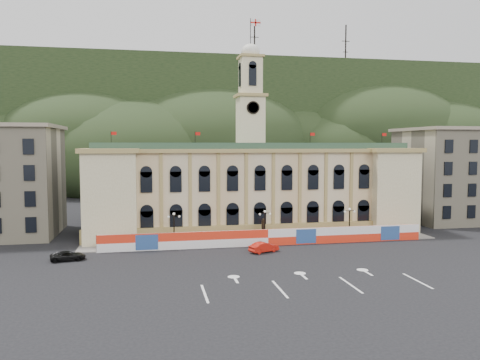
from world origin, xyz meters
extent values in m
plane|color=black|center=(0.00, 0.00, 0.00)|extent=(260.00, 260.00, 0.00)
cube|color=black|center=(0.00, 130.00, 22.00)|extent=(230.00, 70.00, 44.00)
cube|color=#595651|center=(35.00, 110.00, 30.00)|extent=(22.00, 8.00, 14.00)
cube|color=#595651|center=(-48.00, 108.00, 26.00)|extent=(16.00, 7.00, 10.00)
cylinder|color=black|center=(20.00, 115.00, 50.00)|extent=(0.50, 0.50, 20.00)
cylinder|color=black|center=(55.00, 115.00, 50.00)|extent=(0.50, 0.50, 20.00)
cube|color=beige|center=(0.00, 28.00, 7.00)|extent=(55.00, 15.00, 14.00)
cube|color=#A28C4F|center=(0.00, 20.20, 1.20)|extent=(56.00, 0.80, 2.40)
cube|color=#A28C4F|center=(0.00, 28.00, 14.30)|extent=(56.20, 16.20, 0.60)
cube|color=#2B4836|center=(0.00, 28.00, 15.00)|extent=(53.00, 13.00, 1.20)
cube|color=beige|center=(-23.50, 27.00, 7.00)|extent=(8.00, 17.00, 14.00)
cube|color=beige|center=(23.50, 27.00, 7.00)|extent=(8.00, 17.00, 14.00)
cube|color=beige|center=(0.00, 28.00, 19.60)|extent=(4.40, 4.40, 8.00)
cube|color=#A28C4F|center=(0.00, 28.00, 23.80)|extent=(5.20, 5.20, 0.50)
cube|color=beige|center=(0.00, 28.00, 27.10)|extent=(3.60, 3.60, 6.50)
cube|color=#A28C4F|center=(0.00, 28.00, 30.50)|extent=(4.20, 4.20, 0.40)
cylinder|color=black|center=(0.00, 25.70, 21.60)|extent=(2.20, 0.20, 2.20)
ellipsoid|color=silver|center=(0.00, 28.00, 31.40)|extent=(3.20, 3.20, 2.72)
cylinder|color=black|center=(0.00, 28.00, 34.60)|extent=(0.12, 0.12, 5.00)
cube|color=white|center=(0.90, 28.00, 36.40)|extent=(1.80, 0.04, 1.20)
cube|color=red|center=(0.90, 27.97, 36.40)|extent=(1.80, 0.02, 0.22)
cube|color=red|center=(0.90, 27.97, 36.40)|extent=(0.22, 0.02, 1.20)
cube|color=#BDB192|center=(43.00, 31.00, 9.00)|extent=(20.00, 16.00, 18.00)
cube|color=gray|center=(43.00, 31.00, 18.30)|extent=(21.00, 17.00, 0.60)
cube|color=red|center=(0.00, 15.00, 1.25)|extent=(50.00, 0.25, 2.50)
cube|color=#284988|center=(-18.00, 14.86, 1.25)|extent=(3.20, 0.05, 2.20)
cube|color=#284988|center=(6.00, 14.86, 1.25)|extent=(3.20, 0.05, 2.20)
cube|color=#284988|center=(20.00, 14.86, 1.25)|extent=(3.20, 0.05, 2.20)
cube|color=slate|center=(0.00, 17.75, 0.08)|extent=(56.00, 5.50, 0.16)
cube|color=#595651|center=(0.00, 18.00, 0.90)|extent=(1.40, 1.40, 1.80)
cylinder|color=black|center=(0.00, 18.00, 2.60)|extent=(0.60, 0.60, 1.60)
sphere|color=black|center=(0.00, 18.00, 3.50)|extent=(0.44, 0.44, 0.44)
cylinder|color=black|center=(-14.00, 17.00, 0.15)|extent=(0.44, 0.44, 0.30)
cylinder|color=black|center=(-14.00, 17.00, 2.40)|extent=(0.18, 0.18, 4.80)
cube|color=black|center=(-14.00, 17.00, 4.70)|extent=(1.60, 0.08, 0.08)
sphere|color=silver|center=(-14.80, 17.00, 4.55)|extent=(0.36, 0.36, 0.36)
sphere|color=silver|center=(-13.20, 17.00, 4.55)|extent=(0.36, 0.36, 0.36)
sphere|color=silver|center=(-14.00, 17.00, 4.95)|extent=(0.40, 0.40, 0.40)
cylinder|color=black|center=(0.00, 17.00, 0.15)|extent=(0.44, 0.44, 0.30)
cylinder|color=black|center=(0.00, 17.00, 2.40)|extent=(0.18, 0.18, 4.80)
cube|color=black|center=(0.00, 17.00, 4.70)|extent=(1.60, 0.08, 0.08)
sphere|color=silver|center=(-0.80, 17.00, 4.55)|extent=(0.36, 0.36, 0.36)
sphere|color=silver|center=(0.80, 17.00, 4.55)|extent=(0.36, 0.36, 0.36)
sphere|color=silver|center=(0.00, 17.00, 4.95)|extent=(0.40, 0.40, 0.40)
cylinder|color=black|center=(14.00, 17.00, 0.15)|extent=(0.44, 0.44, 0.30)
cylinder|color=black|center=(14.00, 17.00, 2.40)|extent=(0.18, 0.18, 4.80)
cube|color=black|center=(14.00, 17.00, 4.70)|extent=(1.60, 0.08, 0.08)
sphere|color=silver|center=(13.20, 17.00, 4.55)|extent=(0.36, 0.36, 0.36)
sphere|color=silver|center=(14.80, 17.00, 4.55)|extent=(0.36, 0.36, 0.36)
sphere|color=silver|center=(14.00, 17.00, 4.95)|extent=(0.40, 0.40, 0.40)
imported|color=red|center=(-1.62, 10.94, 0.73)|extent=(4.73, 5.53, 1.45)
imported|color=black|center=(-28.19, 11.05, 0.62)|extent=(3.67, 5.22, 1.25)
camera|label=1|loc=(-17.19, -52.83, 15.25)|focal=35.00mm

